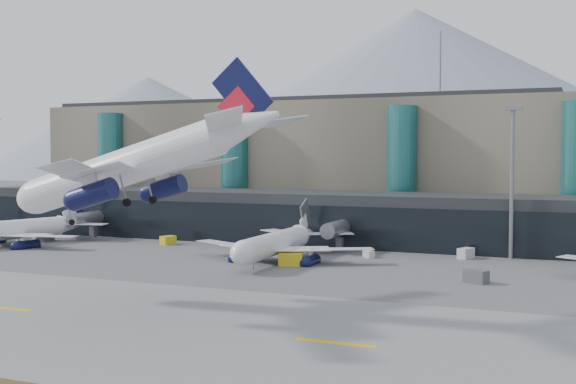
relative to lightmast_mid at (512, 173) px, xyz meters
The scene contains 17 objects.
ground 58.41m from the lightmast_mid, 122.01° to the right, with size 900.00×900.00×0.00m, color #515154.
runway_strip 71.25m from the lightmast_mid, 115.46° to the right, with size 400.00×40.00×0.04m, color slate.
runway_markings 71.24m from the lightmast_mid, 115.46° to the right, with size 128.00×1.00×0.02m.
concourse 32.94m from the lightmast_mid, 162.04° to the left, with size 170.00×27.00×10.00m.
terminal_main 69.21m from the lightmast_mid, 142.63° to the left, with size 130.00×30.00×31.00m.
teal_towers 51.97m from the lightmast_mid, 149.97° to the left, with size 116.40×19.40×46.00m.
mountain_ridge 333.77m from the lightmast_mid, 92.42° to the left, with size 910.00×400.00×110.00m.
lightmast_mid is the anchor object (origin of this frame).
hero_jet 66.68m from the lightmast_mid, 120.85° to the right, with size 36.11×37.45×12.05m.
jet_parked_left 92.27m from the lightmast_mid, behind, with size 31.97×33.45×10.74m.
jet_parked_mid 40.07m from the lightmast_mid, 156.17° to the right, with size 33.54×32.40×10.80m.
veh_b 65.58m from the lightmast_mid, behind, with size 2.88×1.77×1.66m, color yellow.
veh_c 29.01m from the lightmast_mid, 94.98° to the right, with size 3.26×1.72×1.81m, color #4B4B50.
veh_d 15.46m from the lightmast_mid, 161.24° to the right, with size 3.10×1.66×1.77m, color silver.
veh_f 91.33m from the lightmast_mid, behind, with size 3.67×1.94×2.05m, color #4B4B50.
veh_g 27.56m from the lightmast_mid, 161.34° to the right, with size 2.05×1.20×1.20m, color silver.
veh_h 40.24m from the lightmast_mid, 146.07° to the right, with size 3.75×1.97×2.07m, color yellow.
Camera 1 is at (41.24, -78.08, 17.64)m, focal length 45.00 mm.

